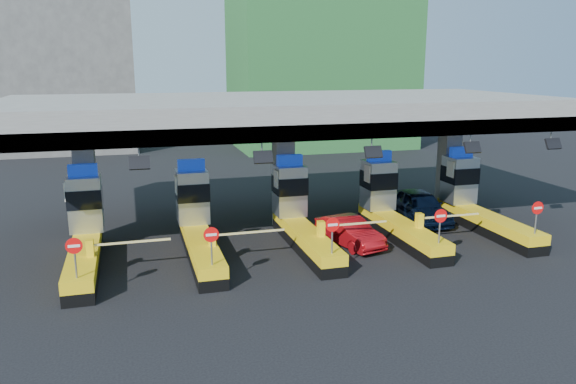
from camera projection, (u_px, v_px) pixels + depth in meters
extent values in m
plane|color=black|center=(299.00, 243.00, 27.88)|extent=(120.00, 120.00, 0.00)
cube|color=slate|center=(283.00, 112.00, 29.28)|extent=(28.00, 12.00, 1.50)
cube|color=#4C4C49|center=(318.00, 132.00, 24.03)|extent=(28.00, 0.60, 0.70)
cube|color=slate|center=(86.00, 188.00, 27.41)|extent=(1.00, 1.00, 5.50)
cube|color=slate|center=(283.00, 177.00, 30.07)|extent=(1.00, 1.00, 5.50)
cube|color=slate|center=(448.00, 168.00, 32.73)|extent=(1.00, 1.00, 5.50)
cylinder|color=slate|center=(139.00, 153.00, 22.17)|extent=(0.06, 0.06, 0.50)
cube|color=black|center=(139.00, 163.00, 22.06)|extent=(0.80, 0.38, 0.54)
cylinder|color=slate|center=(262.00, 148.00, 23.50)|extent=(0.06, 0.06, 0.50)
cube|color=black|center=(263.00, 157.00, 23.39)|extent=(0.80, 0.38, 0.54)
cylinder|color=slate|center=(372.00, 144.00, 24.83)|extent=(0.06, 0.06, 0.50)
cube|color=black|center=(373.00, 152.00, 24.72)|extent=(0.80, 0.38, 0.54)
cylinder|color=slate|center=(470.00, 139.00, 26.16)|extent=(0.06, 0.06, 0.50)
cube|color=black|center=(472.00, 147.00, 26.05)|extent=(0.80, 0.38, 0.54)
cylinder|color=slate|center=(551.00, 136.00, 27.36)|extent=(0.06, 0.06, 0.50)
cube|color=black|center=(553.00, 144.00, 27.25)|extent=(0.80, 0.38, 0.54)
cube|color=black|center=(85.00, 264.00, 24.22)|extent=(1.20, 8.00, 0.50)
cube|color=#E5B70C|center=(84.00, 253.00, 24.11)|extent=(1.20, 8.00, 0.50)
cube|color=#9EA3A8|center=(85.00, 203.00, 26.38)|extent=(1.50, 1.50, 2.60)
cube|color=black|center=(85.00, 197.00, 26.30)|extent=(1.56, 1.56, 0.90)
cube|color=#0C2DBF|center=(83.00, 170.00, 26.03)|extent=(1.30, 0.35, 0.55)
cube|color=white|center=(65.00, 191.00, 25.73)|extent=(0.06, 0.70, 0.90)
cylinder|color=slate|center=(75.00, 261.00, 20.53)|extent=(0.07, 0.07, 1.30)
cylinder|color=red|center=(74.00, 246.00, 20.37)|extent=(0.60, 0.04, 0.60)
cube|color=white|center=(74.00, 246.00, 20.34)|extent=(0.42, 0.02, 0.10)
cube|color=#E5B70C|center=(90.00, 248.00, 22.94)|extent=(0.30, 0.35, 0.70)
cube|color=white|center=(132.00, 242.00, 23.36)|extent=(3.20, 0.08, 0.08)
cube|color=black|center=(201.00, 254.00, 25.55)|extent=(1.20, 8.00, 0.50)
cube|color=#E5B70C|center=(201.00, 243.00, 25.44)|extent=(1.20, 8.00, 0.50)
cube|color=#9EA3A8|center=(192.00, 196.00, 27.71)|extent=(1.50, 1.50, 2.60)
cube|color=black|center=(192.00, 190.00, 27.63)|extent=(1.56, 1.56, 0.90)
cube|color=#0C2DBF|center=(191.00, 165.00, 27.36)|extent=(1.30, 0.35, 0.55)
cube|color=white|center=(176.00, 185.00, 27.06)|extent=(0.06, 0.70, 0.90)
cylinder|color=slate|center=(212.00, 249.00, 21.86)|extent=(0.07, 0.07, 1.30)
cylinder|color=red|center=(211.00, 235.00, 21.70)|extent=(0.60, 0.04, 0.60)
cube|color=white|center=(211.00, 235.00, 21.67)|extent=(0.42, 0.02, 0.10)
cube|color=#E5B70C|center=(212.00, 238.00, 24.27)|extent=(0.30, 0.35, 0.70)
cube|color=white|center=(249.00, 232.00, 24.69)|extent=(3.20, 0.08, 0.08)
cube|color=black|center=(306.00, 244.00, 26.88)|extent=(1.20, 8.00, 0.50)
cube|color=#E5B70C|center=(306.00, 234.00, 26.77)|extent=(1.20, 8.00, 0.50)
cube|color=#9EA3A8|center=(290.00, 190.00, 29.04)|extent=(1.50, 1.50, 2.60)
cube|color=black|center=(290.00, 185.00, 28.96)|extent=(1.56, 1.56, 0.90)
cube|color=#0C2DBF|center=(290.00, 160.00, 28.69)|extent=(1.30, 0.35, 0.55)
cube|color=white|center=(276.00, 179.00, 28.39)|extent=(0.06, 0.70, 0.90)
cylinder|color=slate|center=(332.00, 238.00, 23.19)|extent=(0.07, 0.07, 1.30)
cylinder|color=red|center=(333.00, 225.00, 23.03)|extent=(0.60, 0.04, 0.60)
cube|color=white|center=(333.00, 225.00, 23.01)|extent=(0.42, 0.02, 0.10)
cube|color=#E5B70C|center=(321.00, 229.00, 25.60)|extent=(0.30, 0.35, 0.70)
cube|color=white|center=(355.00, 224.00, 26.02)|extent=(3.20, 0.08, 0.08)
cube|color=black|center=(400.00, 236.00, 28.21)|extent=(1.20, 8.00, 0.50)
cube|color=#E5B70C|center=(401.00, 226.00, 28.10)|extent=(1.20, 8.00, 0.50)
cube|color=#9EA3A8|center=(378.00, 185.00, 30.38)|extent=(1.50, 1.50, 2.60)
cube|color=black|center=(378.00, 179.00, 30.29)|extent=(1.56, 1.56, 0.90)
cube|color=#0C2DBF|center=(379.00, 156.00, 30.02)|extent=(1.30, 0.35, 0.55)
cube|color=white|center=(367.00, 174.00, 29.72)|extent=(0.06, 0.70, 0.90)
cylinder|color=slate|center=(440.00, 229.00, 24.52)|extent=(0.07, 0.07, 1.30)
cylinder|color=red|center=(441.00, 216.00, 24.36)|extent=(0.60, 0.04, 0.60)
cube|color=white|center=(441.00, 216.00, 24.34)|extent=(0.42, 0.02, 0.10)
cube|color=#E5B70C|center=(419.00, 220.00, 26.93)|extent=(0.30, 0.35, 0.70)
cube|color=white|center=(450.00, 216.00, 27.35)|extent=(3.20, 0.08, 0.08)
cube|color=black|center=(486.00, 228.00, 29.54)|extent=(1.20, 8.00, 0.50)
cube|color=#E5B70C|center=(487.00, 219.00, 29.43)|extent=(1.20, 8.00, 0.50)
cube|color=#9EA3A8|center=(459.00, 179.00, 31.71)|extent=(1.50, 1.50, 2.60)
cube|color=black|center=(460.00, 174.00, 31.62)|extent=(1.56, 1.56, 0.90)
cube|color=#0C2DBF|center=(461.00, 152.00, 31.35)|extent=(1.30, 0.35, 0.55)
cube|color=white|center=(450.00, 169.00, 31.05)|extent=(0.06, 0.70, 0.90)
cylinder|color=slate|center=(536.00, 220.00, 25.85)|extent=(0.07, 0.07, 1.30)
cylinder|color=red|center=(538.00, 208.00, 25.69)|extent=(0.60, 0.04, 0.60)
cube|color=white|center=(538.00, 208.00, 25.67)|extent=(0.42, 0.02, 0.10)
cube|color=#E5B70C|center=(508.00, 213.00, 28.26)|extent=(0.30, 0.35, 0.70)
cube|color=white|center=(536.00, 209.00, 28.68)|extent=(3.20, 0.08, 0.08)
cube|color=#1E5926|center=(321.00, 10.00, 57.91)|extent=(18.00, 12.00, 28.00)
cube|color=#4C4C49|center=(60.00, 60.00, 55.87)|extent=(14.00, 10.00, 18.00)
imported|color=black|center=(420.00, 206.00, 31.54)|extent=(2.35, 5.30, 1.77)
imported|color=maroon|center=(349.00, 232.00, 27.39)|extent=(2.43, 4.42, 1.38)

